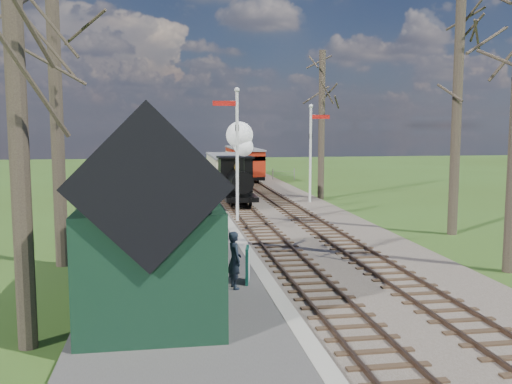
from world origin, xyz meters
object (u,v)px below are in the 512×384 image
red_carriage_a (248,164)px  red_carriage_b (239,160)px  person (235,260)px  semaphore_far (312,146)px  station_shed (153,219)px  coach (226,171)px  semaphore_near (236,145)px  bench (194,276)px  locomotive (238,170)px  sign_board (247,265)px

red_carriage_a → red_carriage_b: size_ratio=1.00×
person → semaphore_far: bearing=-31.0°
station_shed → coach: bearing=79.5°
semaphore_near → bench: bearing=-102.8°
semaphore_near → red_carriage_a: size_ratio=1.24×
red_carriage_b → semaphore_far: bearing=-84.5°
red_carriage_b → bench: size_ratio=3.36×
semaphore_far → bench: 18.96m
locomotive → red_carriage_b: locomotive is taller
red_carriage_b → locomotive: bearing=-97.8°
semaphore_far → red_carriage_a: semaphore_far is taller
semaphore_far → coach: bearing=129.9°
locomotive → red_carriage_a: bearing=79.2°
locomotive → person: bearing=-97.7°
station_shed → person: size_ratio=4.11×
person → red_carriage_b: bearing=-17.6°
semaphore_near → bench: semaphore_near is taller
red_carriage_a → person: size_ratio=3.27×
bench → semaphore_far: bearing=65.9°
station_shed → red_carriage_a: size_ratio=1.26×
semaphore_near → sign_board: (-1.01, -10.62, -2.92)m
semaphore_far → sign_board: semaphore_far is taller
semaphore_near → locomotive: size_ratio=1.38×
station_shed → bench: size_ratio=4.23×
red_carriage_a → person: red_carriage_a is taller
station_shed → coach: station_shed is taller
station_shed → red_carriage_a: (6.90, 30.85, -0.80)m
red_carriage_b → bench: red_carriage_b is taller
red_carriage_a → bench: size_ratio=3.36×
person → red_carriage_a: bearing=-19.0°
red_carriage_b → sign_board: size_ratio=5.02×
station_shed → bench: (1.01, 0.88, -1.68)m
bench → locomotive: bearing=78.6°
semaphore_far → sign_board: size_ratio=5.73×
coach → bench: (-3.29, -22.34, -0.94)m
bench → person: person is taller
station_shed → red_carriage_b: bearing=79.3°
semaphore_near → red_carriage_a: 19.27m
locomotive → coach: (0.01, 6.06, -0.56)m
locomotive → red_carriage_a: 13.95m
red_carriage_a → semaphore_far: bearing=-82.1°
bench → red_carriage_b: bearing=80.6°
coach → bench: size_ratio=4.86×
semaphore_near → coach: size_ratio=0.86×
semaphore_far → coach: (-4.37, 5.22, -1.83)m
coach → red_carriage_b: size_ratio=1.44×
semaphore_far → bench: size_ratio=3.84×
red_carriage_b → bench: bearing=-99.4°
red_carriage_b → semaphore_near: bearing=-97.9°
semaphore_near → locomotive: semaphore_near is taller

